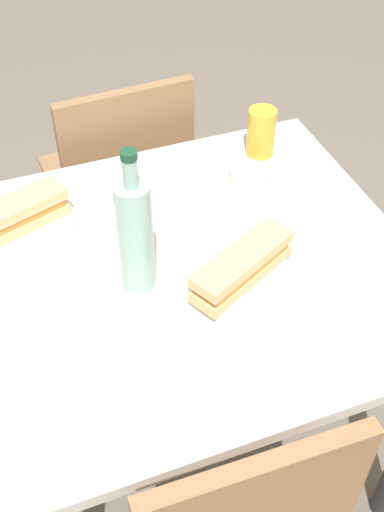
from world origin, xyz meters
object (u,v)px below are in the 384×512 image
Objects in this scene: baguette_sandwich_near at (242,266)px; knife_near at (219,268)px; dining_table at (192,301)px; baguette_sandwich_far at (23,212)px; chair_far at (122,183)px; plate_far at (26,226)px; olive_bowl at (248,175)px; water_bottle at (135,235)px; knife_far at (10,213)px; plate_near at (241,280)px; beer_glass at (261,132)px.

baguette_sandwich_near reaches higher than knife_near.
baguette_sandwich_far is (-0.31, 0.23, 0.17)m from dining_table.
chair_far is at bearing 51.18° from baguette_sandwich_far.
olive_bowl reaches higher than plate_far.
knife_near is 0.48× the size of water_bottle.
chair_far is 5.00× the size of knife_far.
plate_far is (-0.31, 0.23, 0.13)m from dining_table.
olive_bowl is at bearing -1.32° from baguette_sandwich_far.
baguette_sandwich_far is at bearing 126.93° from water_bottle.
knife_far is (-0.41, 0.37, 0.01)m from plate_near.
plate_near is (0.07, -0.09, 0.13)m from dining_table.
baguette_sandwich_near is 0.23m from water_bottle.
beer_glass is (0.26, 0.37, 0.04)m from knife_near.
chair_far is 0.58m from baguette_sandwich_far.
dining_table is 0.47m from beer_glass.
plate_near is 0.55m from knife_far.
water_bottle reaches higher than beer_glass.
plate_far is 1.09× the size of baguette_sandwich_far.
plate_near is 1.31× the size of knife_far.
beer_glass is at bearing 7.57° from baguette_sandwich_far.
knife_near is 0.45m from baguette_sandwich_far.
olive_bowl is (0.54, -0.01, 0.01)m from plate_far.
knife_near is at bearing -11.55° from water_bottle.
baguette_sandwich_near is 1.60× the size of knife_near.
chair_far and beer_glass have the same top height.
chair_far is 0.76m from plate_near.
chair_far is 3.46× the size of baguette_sandwich_near.
water_bottle is (-0.20, 0.07, 0.09)m from baguette_sandwich_near.
plate_near is 0.50m from baguette_sandwich_far.
plate_far is at bearing 139.95° from plate_near.
knife_near is at bearing -38.89° from plate_far.
plate_near is at bearing -119.50° from beer_glass.
water_bottle is (-0.16, 0.03, 0.12)m from knife_near.
plate_far is at bearing -172.43° from beer_glass.
knife_far is 0.53× the size of water_bottle.
baguette_sandwich_near is (0.00, -0.00, 0.04)m from plate_near.
baguette_sandwich_near is 0.46m from beer_glass.
chair_far reaches higher than knife_far.
olive_bowl is (0.35, 0.24, -0.12)m from water_bottle.
water_bottle reaches higher than baguette_sandwich_far.
baguette_sandwich_near is 1.45× the size of knife_far.
baguette_sandwich_near reaches higher than knife_far.
olive_bowl is (0.19, 0.27, -0.00)m from knife_near.
baguette_sandwich_far is 2.24× the size of olive_bowl.
chair_far reaches higher than plate_near.
olive_bowl is (0.57, -0.06, -0.00)m from knife_far.
baguette_sandwich_far is at bearing 141.11° from knife_near.
baguette_sandwich_far reaches higher than plate_far.
knife_far is (-0.38, 0.33, 0.00)m from knife_near.
chair_far is 5.52× the size of knife_near.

